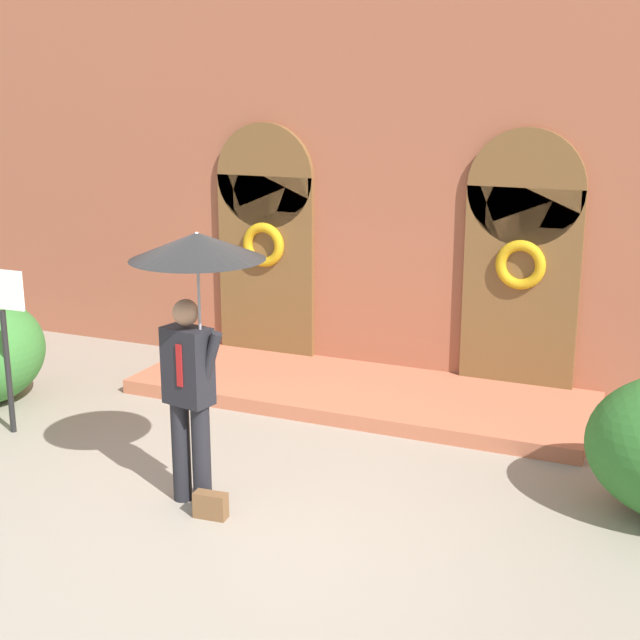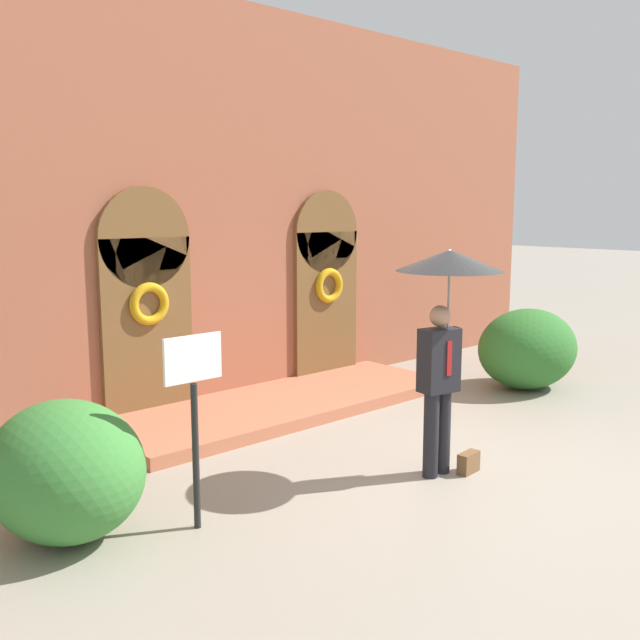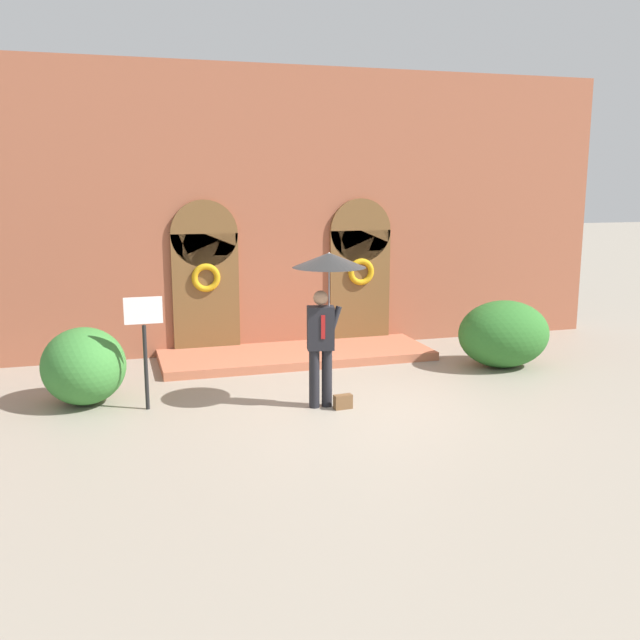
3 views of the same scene
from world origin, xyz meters
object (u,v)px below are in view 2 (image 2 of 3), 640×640
object	(u,v)px
person_with_umbrella	(447,294)
shrub_left	(66,470)
shrub_right	(527,349)
handbag	(469,462)
sign_post	(194,399)

from	to	relation	value
person_with_umbrella	shrub_left	bearing A→B (deg)	161.01
shrub_right	shrub_left	bearing A→B (deg)	-179.15
handbag	shrub_left	bearing A→B (deg)	154.28
handbag	sign_post	world-z (taller)	sign_post
person_with_umbrella	shrub_left	size ratio (longest dim) A/B	1.60
handbag	shrub_right	size ratio (longest dim) A/B	0.16
sign_post	shrub_right	distance (m)	6.54
person_with_umbrella	handbag	xyz separation A→B (m)	(0.20, -0.20, -1.80)
handbag	shrub_right	world-z (taller)	shrub_right
sign_post	shrub_left	world-z (taller)	sign_post
person_with_umbrella	shrub_right	xyz separation A→B (m)	(3.83, 1.33, -1.29)
sign_post	handbag	bearing A→B (deg)	-16.35
handbag	shrub_right	distance (m)	3.98
person_with_umbrella	handbag	distance (m)	1.82
shrub_right	handbag	bearing A→B (deg)	-157.18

